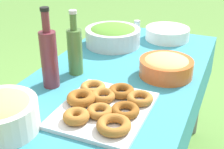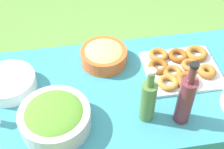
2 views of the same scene
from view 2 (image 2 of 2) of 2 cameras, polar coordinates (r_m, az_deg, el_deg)
The scene contains 7 objects.
picnic_table at distance 1.65m, azimuth 2.33°, elevation -4.76°, with size 1.45×0.75×0.70m.
salad_bowl at distance 1.41m, azimuth -10.42°, elevation -7.69°, with size 0.32×0.32×0.12m.
pasta_bowl at distance 1.68m, azimuth -1.51°, elevation 3.65°, with size 0.25×0.25×0.10m.
donut_platter at distance 1.68m, azimuth 12.47°, elevation 1.21°, with size 0.39×0.37×0.05m.
plate_stack at distance 1.63m, azimuth -18.29°, elevation -1.46°, with size 0.26×0.26×0.07m.
olive_oil_bottle at distance 1.38m, azimuth 6.63°, elevation -4.65°, with size 0.07×0.07×0.30m.
wine_bottle at distance 1.38m, azimuth 13.31°, elevation -4.45°, with size 0.07×0.07×0.35m.
Camera 2 is at (0.24, 1.02, 1.88)m, focal length 50.00 mm.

